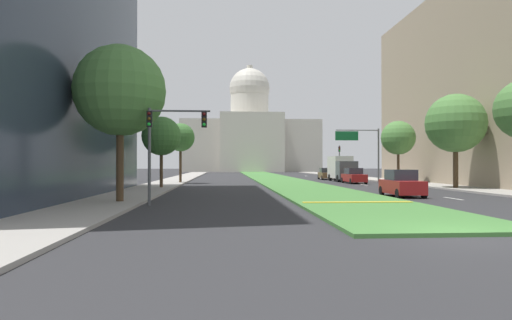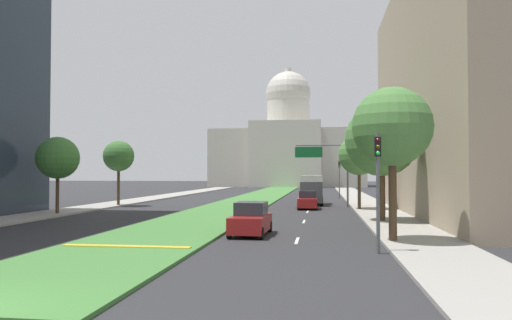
{
  "view_description": "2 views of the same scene",
  "coord_description": "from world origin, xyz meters",
  "px_view_note": "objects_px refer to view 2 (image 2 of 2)",
  "views": [
    {
      "loc": [
        -7.16,
        -12.94,
        2.24
      ],
      "look_at": [
        -2.05,
        60.26,
        2.86
      ],
      "focal_mm": 30.98,
      "sensor_mm": 36.0,
      "label": 1
    },
    {
      "loc": [
        8.76,
        -10.25,
        3.47
      ],
      "look_at": [
        -0.65,
        58.49,
        5.33
      ],
      "focal_mm": 33.74,
      "sensor_mm": 36.0,
      "label": 2
    }
  ],
  "objects_px": {
    "street_tree_right_near": "(392,128)",
    "sedan_distant": "(309,195)",
    "street_tree_left_mid": "(58,158)",
    "overhead_guide_sign": "(328,161)",
    "street_tree_left_far": "(119,156)",
    "sedan_lead_stopped": "(251,220)",
    "traffic_light_far_right": "(339,174)",
    "street_tree_right_mid": "(382,140)",
    "sedan_midblock": "(308,200)",
    "box_truck_delivery": "(312,189)",
    "traffic_light_near_right": "(378,177)",
    "street_tree_right_far": "(359,155)",
    "capitol_building": "(288,148)"
  },
  "relations": [
    {
      "from": "street_tree_right_near",
      "to": "sedan_distant",
      "type": "bearing_deg",
      "value": 98.29
    },
    {
      "from": "street_tree_left_mid",
      "to": "sedan_distant",
      "type": "bearing_deg",
      "value": 47.66
    },
    {
      "from": "overhead_guide_sign",
      "to": "street_tree_right_near",
      "type": "xyz_separation_m",
      "value": [
        2.86,
        -25.1,
        1.08
      ]
    },
    {
      "from": "street_tree_left_mid",
      "to": "street_tree_left_far",
      "type": "height_order",
      "value": "street_tree_left_far"
    },
    {
      "from": "overhead_guide_sign",
      "to": "sedan_distant",
      "type": "bearing_deg",
      "value": 102.94
    },
    {
      "from": "street_tree_left_far",
      "to": "sedan_lead_stopped",
      "type": "bearing_deg",
      "value": -50.96
    },
    {
      "from": "street_tree_right_near",
      "to": "street_tree_left_far",
      "type": "bearing_deg",
      "value": 136.48
    },
    {
      "from": "traffic_light_far_right",
      "to": "sedan_distant",
      "type": "relative_size",
      "value": 1.17
    },
    {
      "from": "sedan_lead_stopped",
      "to": "sedan_distant",
      "type": "height_order",
      "value": "sedan_lead_stopped"
    },
    {
      "from": "street_tree_right_near",
      "to": "street_tree_right_mid",
      "type": "xyz_separation_m",
      "value": [
        0.72,
        10.15,
        0.05
      ]
    },
    {
      "from": "sedan_lead_stopped",
      "to": "sedan_midblock",
      "type": "xyz_separation_m",
      "value": [
        2.59,
        19.89,
        -0.03
      ]
    },
    {
      "from": "street_tree_right_near",
      "to": "street_tree_left_mid",
      "type": "bearing_deg",
      "value": 153.24
    },
    {
      "from": "street_tree_right_near",
      "to": "street_tree_left_far",
      "type": "height_order",
      "value": "street_tree_right_near"
    },
    {
      "from": "sedan_distant",
      "to": "box_truck_delivery",
      "type": "relative_size",
      "value": 0.7
    },
    {
      "from": "street_tree_left_far",
      "to": "sedan_distant",
      "type": "relative_size",
      "value": 1.53
    },
    {
      "from": "street_tree_right_mid",
      "to": "traffic_light_near_right",
      "type": "bearing_deg",
      "value": -97.63
    },
    {
      "from": "sedan_midblock",
      "to": "sedan_distant",
      "type": "height_order",
      "value": "sedan_midblock"
    },
    {
      "from": "traffic_light_near_right",
      "to": "traffic_light_far_right",
      "type": "bearing_deg",
      "value": 90.0
    },
    {
      "from": "street_tree_right_far",
      "to": "sedan_lead_stopped",
      "type": "distance_m",
      "value": 20.77
    },
    {
      "from": "capitol_building",
      "to": "box_truck_delivery",
      "type": "bearing_deg",
      "value": -84.03
    },
    {
      "from": "sedan_lead_stopped",
      "to": "street_tree_right_far",
      "type": "bearing_deg",
      "value": 68.7
    },
    {
      "from": "street_tree_left_far",
      "to": "box_truck_delivery",
      "type": "relative_size",
      "value": 1.07
    },
    {
      "from": "traffic_light_far_right",
      "to": "box_truck_delivery",
      "type": "distance_m",
      "value": 14.84
    },
    {
      "from": "overhead_guide_sign",
      "to": "street_tree_left_mid",
      "type": "height_order",
      "value": "overhead_guide_sign"
    },
    {
      "from": "capitol_building",
      "to": "street_tree_right_near",
      "type": "xyz_separation_m",
      "value": [
        12.22,
        -101.92,
        -4.23
      ]
    },
    {
      "from": "street_tree_right_far",
      "to": "traffic_light_far_right",
      "type": "bearing_deg",
      "value": 92.78
    },
    {
      "from": "capitol_building",
      "to": "street_tree_right_mid",
      "type": "height_order",
      "value": "capitol_building"
    },
    {
      "from": "street_tree_left_far",
      "to": "overhead_guide_sign",
      "type": "bearing_deg",
      "value": 5.03
    },
    {
      "from": "street_tree_right_mid",
      "to": "box_truck_delivery",
      "type": "bearing_deg",
      "value": 106.1
    },
    {
      "from": "traffic_light_near_right",
      "to": "street_tree_right_far",
      "type": "relative_size",
      "value": 0.74
    },
    {
      "from": "traffic_light_near_right",
      "to": "street_tree_right_far",
      "type": "bearing_deg",
      "value": 87.53
    },
    {
      "from": "street_tree_right_near",
      "to": "street_tree_left_mid",
      "type": "xyz_separation_m",
      "value": [
        -25.06,
        12.63,
        -1.02
      ]
    },
    {
      "from": "street_tree_left_far",
      "to": "street_tree_right_near",
      "type": "bearing_deg",
      "value": -43.52
    },
    {
      "from": "street_tree_right_near",
      "to": "street_tree_left_far",
      "type": "xyz_separation_m",
      "value": [
        -24.44,
        23.2,
        -0.52
      ]
    },
    {
      "from": "street_tree_right_near",
      "to": "sedan_lead_stopped",
      "type": "bearing_deg",
      "value": 163.49
    },
    {
      "from": "capitol_building",
      "to": "street_tree_right_far",
      "type": "bearing_deg",
      "value": -81.41
    },
    {
      "from": "street_tree_left_far",
      "to": "sedan_midblock",
      "type": "xyz_separation_m",
      "value": [
        19.62,
        -1.11,
        -4.37
      ]
    },
    {
      "from": "box_truck_delivery",
      "to": "street_tree_left_far",
      "type": "bearing_deg",
      "value": -165.49
    },
    {
      "from": "sedan_midblock",
      "to": "street_tree_left_mid",
      "type": "bearing_deg",
      "value": -154.98
    },
    {
      "from": "traffic_light_near_right",
      "to": "overhead_guide_sign",
      "type": "xyz_separation_m",
      "value": [
        -1.8,
        28.27,
        1.33
      ]
    },
    {
      "from": "overhead_guide_sign",
      "to": "street_tree_right_far",
      "type": "xyz_separation_m",
      "value": [
        2.85,
        -3.97,
        0.49
      ]
    },
    {
      "from": "street_tree_right_far",
      "to": "box_truck_delivery",
      "type": "bearing_deg",
      "value": 122.03
    },
    {
      "from": "traffic_light_far_right",
      "to": "street_tree_right_mid",
      "type": "relative_size",
      "value": 0.62
    },
    {
      "from": "overhead_guide_sign",
      "to": "traffic_light_far_right",
      "type": "bearing_deg",
      "value": 84.15
    },
    {
      "from": "street_tree_left_far",
      "to": "sedan_distant",
      "type": "xyz_separation_m",
      "value": [
        19.39,
        11.4,
        -4.42
      ]
    },
    {
      "from": "street_tree_left_mid",
      "to": "sedan_midblock",
      "type": "xyz_separation_m",
      "value": [
        20.25,
        9.45,
        -3.87
      ]
    },
    {
      "from": "street_tree_left_mid",
      "to": "box_truck_delivery",
      "type": "relative_size",
      "value": 1.01
    },
    {
      "from": "sedan_midblock",
      "to": "box_truck_delivery",
      "type": "distance_m",
      "value": 6.33
    },
    {
      "from": "street_tree_left_far",
      "to": "box_truck_delivery",
      "type": "xyz_separation_m",
      "value": [
        19.9,
        5.15,
        -3.52
      ]
    },
    {
      "from": "traffic_light_far_right",
      "to": "traffic_light_near_right",
      "type": "bearing_deg",
      "value": -90.0
    }
  ]
}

